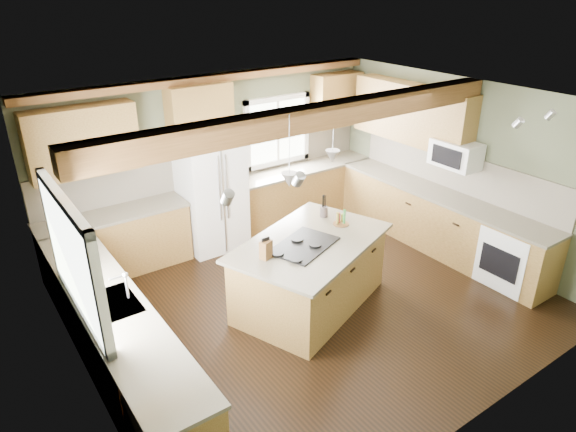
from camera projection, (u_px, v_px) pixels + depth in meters
floor at (311, 300)px, 6.78m from camera, size 5.60×5.60×0.00m
ceiling at (315, 104)px, 5.68m from camera, size 5.60×5.60×0.00m
wall_back at (216, 157)px, 8.08m from camera, size 5.60×0.00×5.60m
wall_left at (75, 283)px, 4.77m from camera, size 0.00×5.00×5.00m
wall_right at (460, 166)px, 7.69m from camera, size 0.00×5.00×5.00m
ceiling_beam at (317, 117)px, 5.71m from camera, size 5.55×0.26×0.26m
soffit_trim at (214, 78)px, 7.48m from camera, size 5.55×0.20×0.10m
backsplash_back at (217, 163)px, 8.11m from camera, size 5.58×0.03×0.58m
backsplash_right at (456, 171)px, 7.76m from camera, size 0.03×3.70×0.58m
base_cab_back_left at (117, 244)px, 7.29m from camera, size 2.02×0.60×0.88m
counter_back_left at (113, 214)px, 7.10m from camera, size 2.06×0.64×0.04m
base_cab_back_right at (302, 193)px, 9.00m from camera, size 2.62×0.60×0.88m
counter_back_right at (303, 168)px, 8.81m from camera, size 2.66×0.64×0.04m
base_cab_left at (118, 342)px, 5.33m from camera, size 0.60×3.70×0.88m
counter_left at (111, 305)px, 5.13m from camera, size 0.64×3.74×0.04m
base_cab_right at (437, 222)px, 7.94m from camera, size 0.60×3.70×0.88m
counter_right at (441, 194)px, 7.74m from camera, size 0.64×3.74×0.04m
upper_cab_back_left at (82, 141)px, 6.64m from camera, size 1.40×0.35×0.90m
upper_cab_over_fridge at (200, 108)px, 7.44m from camera, size 0.96×0.35×0.70m
upper_cab_right at (411, 113)px, 7.99m from camera, size 0.35×2.20×0.90m
upper_cab_back_corner at (336, 100)px, 8.88m from camera, size 0.90×0.35×0.90m
window_left at (71, 256)px, 4.71m from camera, size 0.04×1.60×1.05m
window_back at (277, 131)px, 8.56m from camera, size 1.10×0.04×1.00m
sink at (111, 305)px, 5.13m from camera, size 0.50×0.65×0.03m
faucet at (127, 287)px, 5.16m from camera, size 0.02×0.02×0.28m
dishwasher at (169, 423)px, 4.37m from camera, size 0.60×0.60×0.84m
oven at (512, 256)px, 6.97m from camera, size 0.60×0.72×0.84m
microwave at (456, 154)px, 7.44m from camera, size 0.40×0.70×0.38m
pendant_left at (289, 180)px, 5.57m from camera, size 0.18×0.18×0.16m
pendant_right at (333, 156)px, 6.30m from camera, size 0.18×0.18×0.16m
refrigerator at (212, 192)px, 7.81m from camera, size 0.90×0.74×1.80m
island at (310, 274)px, 6.54m from camera, size 2.22×1.79×0.88m
island_top at (311, 242)px, 6.35m from camera, size 2.38×1.95×0.04m
cooktop at (304, 245)px, 6.22m from camera, size 0.98×0.82×0.02m
knife_block at (266, 250)px, 5.90m from camera, size 0.16×0.14×0.22m
utensil_crock at (324, 212)px, 6.96m from camera, size 0.15×0.15×0.14m
bottle_tray at (341, 217)px, 6.73m from camera, size 0.28×0.28×0.19m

